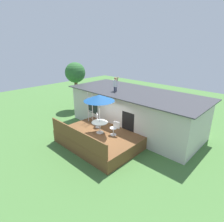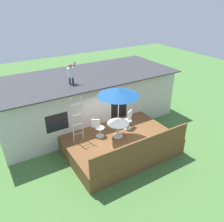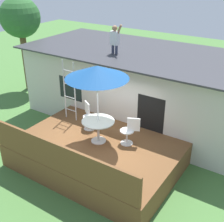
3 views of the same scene
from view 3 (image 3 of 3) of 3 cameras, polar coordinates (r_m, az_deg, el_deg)
name	(u,v)px [view 3 (image 3 of 3)]	position (r m, az deg, el deg)	size (l,w,h in m)	color
ground_plane	(99,162)	(10.11, -2.48, -9.79)	(40.00, 40.00, 0.00)	#477538
house	(150,88)	(12.13, 7.34, 4.37)	(10.50, 4.50, 2.89)	beige
deck	(99,152)	(9.88, -2.53, -7.92)	(5.12, 3.72, 0.80)	brown
deck_railing	(59,158)	(8.27, -10.06, -8.90)	(5.02, 0.08, 0.90)	brown
patio_table	(98,125)	(9.42, -2.65, -2.74)	(1.04, 1.04, 0.74)	silver
patio_umbrella	(97,72)	(8.69, -2.89, 7.44)	(1.90, 1.90, 2.54)	silver
step_ladder	(70,91)	(10.69, -8.12, 3.80)	(0.52, 0.04, 2.20)	silver
person_figure	(115,38)	(11.32, 0.56, 13.85)	(0.47, 0.20, 1.11)	#33384C
patio_chair_left	(89,116)	(10.27, -4.49, -0.97)	(0.56, 0.46, 0.92)	silver
patio_chair_right	(129,131)	(9.36, 3.32, -3.85)	(0.59, 0.44, 0.92)	silver
backyard_tree	(20,19)	(15.50, -17.14, 16.46)	(1.93, 1.93, 4.60)	brown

